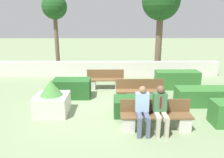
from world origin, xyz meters
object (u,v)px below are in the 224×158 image
at_px(tree_leftmost, 55,9).
at_px(bench_left_side, 140,93).
at_px(tree_center_left, 161,3).
at_px(person_seated_woman, 143,108).
at_px(bench_right_side, 105,82).
at_px(planter_corner_left, 52,100).
at_px(person_seated_man, 161,107).
at_px(bench_front, 156,118).

bearing_deg(tree_leftmost, bench_left_side, -50.06).
bearing_deg(tree_center_left, person_seated_woman, -104.97).
bearing_deg(bench_right_side, planter_corner_left, -112.91).
relative_size(bench_right_side, person_seated_man, 1.27).
xyz_separation_m(bench_right_side, person_seated_woman, (1.14, -4.07, 0.41)).
bearing_deg(tree_center_left, bench_left_side, -108.86).
height_order(bench_left_side, tree_leftmost, tree_leftmost).
bearing_deg(tree_center_left, bench_right_side, -132.42).
relative_size(bench_front, tree_center_left, 0.40).
relative_size(bench_right_side, person_seated_woman, 1.28).
height_order(bench_front, person_seated_woman, person_seated_woman).
bearing_deg(tree_center_left, bench_front, -102.12).
relative_size(bench_right_side, planter_corner_left, 1.45).
bearing_deg(tree_center_left, tree_leftmost, 178.65).
height_order(person_seated_man, planter_corner_left, person_seated_man).
xyz_separation_m(bench_front, bench_left_side, (-0.17, 2.24, -0.01)).
bearing_deg(bench_right_side, tree_center_left, 56.93).
distance_m(person_seated_man, planter_corner_left, 3.65).
distance_m(person_seated_woman, planter_corner_left, 3.18).
bearing_deg(bench_front, tree_leftmost, 121.36).
height_order(bench_right_side, person_seated_man, person_seated_man).
bearing_deg(person_seated_man, bench_right_side, 112.11).
xyz_separation_m(bench_front, planter_corner_left, (-3.32, 1.14, 0.16)).
bearing_deg(bench_front, bench_right_side, 111.77).
distance_m(bench_left_side, tree_center_left, 6.56).
xyz_separation_m(planter_corner_left, tree_center_left, (4.91, 6.23, 3.55)).
relative_size(bench_front, tree_leftmost, 0.45).
relative_size(bench_left_side, person_seated_man, 1.39).
distance_m(bench_right_side, tree_leftmost, 5.79).
relative_size(bench_left_side, planter_corner_left, 1.59).
xyz_separation_m(person_seated_man, person_seated_woman, (-0.51, -0.00, -0.01)).
bearing_deg(bench_front, person_seated_man, -59.33).
height_order(person_seated_woman, tree_center_left, tree_center_left).
relative_size(person_seated_woman, tree_leftmost, 0.29).
xyz_separation_m(bench_left_side, bench_right_side, (-1.40, 1.68, -0.01)).
height_order(tree_leftmost, tree_center_left, tree_center_left).
height_order(bench_left_side, bench_right_side, same).
xyz_separation_m(bench_left_side, tree_leftmost, (-4.41, 5.27, 3.39)).
bearing_deg(planter_corner_left, person_seated_man, -20.53).
distance_m(bench_left_side, planter_corner_left, 3.35).
relative_size(bench_left_side, tree_leftmost, 0.42).
bearing_deg(bench_right_side, bench_front, -58.87).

